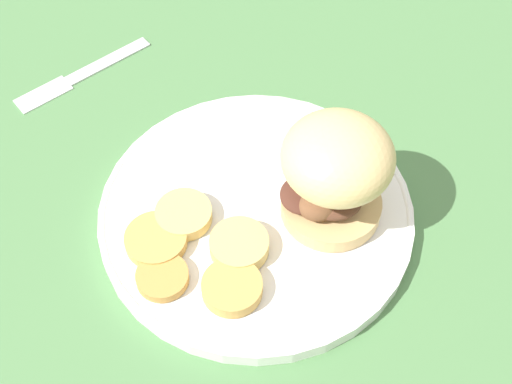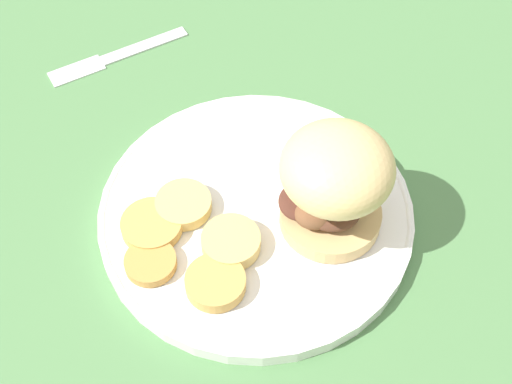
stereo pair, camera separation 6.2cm
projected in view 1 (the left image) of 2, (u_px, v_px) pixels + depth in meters
ground_plane at (256, 219)px, 0.65m from camera, size 4.00×4.00×0.00m
dinner_plate at (256, 213)px, 0.64m from camera, size 0.28×0.28×0.02m
sandwich at (334, 172)px, 0.59m from camera, size 0.10×0.10×0.11m
potato_round_0 at (184, 214)px, 0.63m from camera, size 0.05×0.05×0.01m
potato_round_1 at (162, 277)px, 0.59m from camera, size 0.04×0.04×0.01m
potato_round_2 at (239, 245)px, 0.61m from camera, size 0.05×0.05×0.01m
potato_round_3 at (157, 242)px, 0.61m from camera, size 0.05×0.05×0.01m
potato_round_4 at (232, 287)px, 0.58m from camera, size 0.05×0.05×0.01m
fork at (82, 74)px, 0.76m from camera, size 0.06×0.16×0.00m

